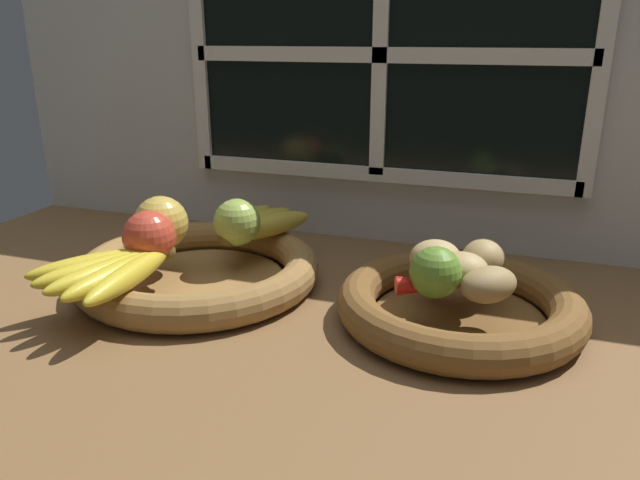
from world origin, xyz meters
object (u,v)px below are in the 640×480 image
at_px(potato_large, 462,270).
at_px(chili_pepper, 445,285).
at_px(apple_red_front, 149,237).
at_px(banana_bunch_back, 254,223).
at_px(banana_bunch_front, 113,270).
at_px(potato_oblong, 435,258).
at_px(potato_back, 483,258).
at_px(fruit_bowl_left, 199,270).
at_px(potato_small, 489,284).
at_px(lime_near, 436,272).
at_px(apple_green_back, 237,222).
at_px(apple_golden_left, 161,223).
at_px(fruit_bowl_right, 459,306).

bearing_deg(potato_large, chili_pepper, -118.41).
bearing_deg(apple_red_front, banana_bunch_back, 62.73).
height_order(apple_red_front, chili_pepper, apple_red_front).
bearing_deg(banana_bunch_front, potato_oblong, 21.89).
xyz_separation_m(apple_red_front, potato_back, (0.43, 0.10, -0.01)).
distance_m(potato_large, chili_pepper, 0.03).
xyz_separation_m(fruit_bowl_left, potato_back, (0.39, 0.05, 0.05)).
relative_size(apple_red_front, potato_small, 0.98).
relative_size(potato_oblong, chili_pepper, 0.56).
xyz_separation_m(fruit_bowl_left, chili_pepper, (0.35, -0.03, 0.04)).
xyz_separation_m(potato_back, lime_near, (-0.05, -0.09, 0.01)).
distance_m(potato_oblong, potato_small, 0.09).
relative_size(apple_green_back, chili_pepper, 0.58).
height_order(potato_oblong, chili_pepper, potato_oblong).
relative_size(apple_golden_left, potato_small, 1.06).
bearing_deg(banana_bunch_back, potato_small, -21.28).
distance_m(fruit_bowl_left, apple_red_front, 0.09).
xyz_separation_m(fruit_bowl_right, potato_large, (0.00, 0.00, 0.05)).
relative_size(apple_golden_left, potato_oblong, 1.16).
bearing_deg(banana_bunch_front, potato_back, 21.12).
relative_size(banana_bunch_back, potato_back, 2.77).
bearing_deg(potato_back, apple_green_back, 179.05).
xyz_separation_m(apple_red_front, apple_golden_left, (-0.01, 0.05, 0.00)).
height_order(banana_bunch_back, chili_pepper, banana_bunch_back).
bearing_deg(fruit_bowl_left, fruit_bowl_right, 0.00).
relative_size(apple_golden_left, banana_bunch_front, 0.41).
bearing_deg(chili_pepper, potato_back, 43.60).
relative_size(apple_green_back, potato_large, 1.09).
bearing_deg(fruit_bowl_left, chili_pepper, -4.75).
bearing_deg(fruit_bowl_right, apple_red_front, -173.11).
bearing_deg(chili_pepper, potato_small, -25.30).
height_order(fruit_bowl_left, apple_red_front, apple_red_front).
bearing_deg(fruit_bowl_right, potato_large, 14.04).
bearing_deg(fruit_bowl_left, potato_back, 6.76).
height_order(potato_back, potato_large, potato_back).
bearing_deg(apple_golden_left, chili_pepper, -4.37).
xyz_separation_m(fruit_bowl_right, apple_red_front, (-0.41, -0.05, 0.06)).
height_order(fruit_bowl_left, potato_small, potato_small).
height_order(fruit_bowl_left, potato_back, potato_back).
relative_size(fruit_bowl_right, potato_back, 5.00).
bearing_deg(banana_bunch_back, apple_red_front, -117.27).
distance_m(apple_green_back, lime_near, 0.31).
relative_size(banana_bunch_back, chili_pepper, 1.43).
height_order(lime_near, chili_pepper, lime_near).
bearing_deg(banana_bunch_back, fruit_bowl_right, -18.12).
height_order(apple_golden_left, banana_bunch_front, apple_golden_left).
height_order(potato_small, lime_near, lime_near).
bearing_deg(apple_red_front, chili_pepper, 2.95).
distance_m(potato_oblong, lime_near, 0.07).
distance_m(apple_green_back, banana_bunch_front, 0.20).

